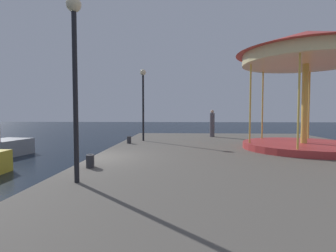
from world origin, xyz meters
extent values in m
plane|color=black|center=(0.00, 0.00, 0.00)|extent=(120.00, 120.00, 0.00)
cube|color=#5B564F|center=(6.67, 0.00, 0.40)|extent=(13.34, 23.63, 0.80)
cylinder|color=#B23333|center=(9.29, 2.59, 0.95)|extent=(5.53, 5.53, 0.30)
cylinder|color=gold|center=(9.29, 2.59, 2.94)|extent=(0.28, 0.28, 3.68)
cylinder|color=#F2E099|center=(9.29, 2.59, 5.03)|extent=(5.70, 5.70, 0.50)
cone|color=#C63D38|center=(9.29, 2.59, 5.79)|extent=(6.33, 6.33, 1.01)
cylinder|color=gold|center=(10.54, 4.77, 2.94)|extent=(0.08, 0.08, 3.68)
cylinder|color=gold|center=(8.03, 4.77, 2.94)|extent=(0.08, 0.08, 3.68)
cylinder|color=gold|center=(6.77, 2.59, 2.94)|extent=(0.08, 0.08, 3.68)
cylinder|color=gold|center=(8.03, 0.41, 2.94)|extent=(0.08, 0.08, 3.68)
cylinder|color=black|center=(0.92, -3.54, 2.87)|extent=(0.12, 0.12, 4.14)
sphere|color=#F9E5B2|center=(0.92, -3.54, 5.12)|extent=(0.36, 0.36, 0.36)
cylinder|color=black|center=(1.19, 5.91, 2.80)|extent=(0.12, 0.12, 4.01)
sphere|color=#F9E5B2|center=(1.19, 5.91, 4.99)|extent=(0.36, 0.36, 0.36)
cylinder|color=#2D2D33|center=(0.61, -1.72, 1.00)|extent=(0.24, 0.24, 0.40)
cylinder|color=#2D2D33|center=(0.59, 4.51, 1.00)|extent=(0.24, 0.24, 0.40)
cylinder|color=#2D2D33|center=(0.65, -1.87, 1.00)|extent=(0.24, 0.24, 0.40)
cylinder|color=#514C56|center=(5.76, 8.81, 1.65)|extent=(0.34, 0.34, 1.70)
sphere|color=tan|center=(5.76, 8.81, 2.62)|extent=(0.24, 0.24, 0.24)
camera|label=1|loc=(3.49, -9.66, 2.52)|focal=27.28mm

